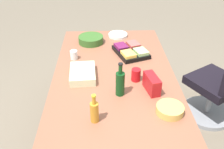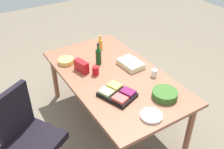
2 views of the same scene
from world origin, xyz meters
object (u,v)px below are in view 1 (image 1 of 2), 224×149
(red_solo_cup, at_px, (136,75))
(paper_cup, at_px, (74,55))
(fruit_platter, at_px, (131,51))
(dressing_bottle, at_px, (94,111))
(chip_bag_red, at_px, (152,84))
(office_chair, at_px, (218,89))
(chip_bowl, at_px, (170,110))
(conference_table, at_px, (114,80))
(wine_bottle, at_px, (120,83))
(paper_plate_stack, at_px, (118,35))
(salad_bowl, at_px, (91,40))
(sheet_cake, at_px, (83,74))

(red_solo_cup, height_order, paper_cup, red_solo_cup)
(fruit_platter, bearing_deg, dressing_bottle, 160.31)
(chip_bag_red, distance_m, dressing_bottle, 0.57)
(office_chair, height_order, chip_bag_red, office_chair)
(chip_bowl, height_order, dressing_bottle, dressing_bottle)
(fruit_platter, bearing_deg, conference_table, 152.97)
(conference_table, xyz_separation_m, red_solo_cup, (-0.11, -0.18, 0.13))
(chip_bag_red, xyz_separation_m, wine_bottle, (-0.04, 0.26, 0.04))
(conference_table, distance_m, chip_bowl, 0.67)
(conference_table, xyz_separation_m, paper_plate_stack, (0.81, -0.08, 0.09))
(chip_bowl, distance_m, dressing_bottle, 0.55)
(chip_bowl, bearing_deg, conference_table, 35.04)
(office_chair, distance_m, paper_plate_stack, 1.26)
(fruit_platter, bearing_deg, salad_bowl, 56.30)
(conference_table, height_order, paper_cup, paper_cup)
(wine_bottle, bearing_deg, sheet_cake, 50.07)
(office_chair, distance_m, paper_cup, 1.56)
(conference_table, height_order, chip_bowl, chip_bowl)
(chip_bowl, distance_m, salad_bowl, 1.34)
(conference_table, xyz_separation_m, fruit_platter, (0.37, -0.19, 0.10))
(dressing_bottle, xyz_separation_m, salad_bowl, (1.26, 0.07, -0.05))
(office_chair, height_order, paper_cup, office_chair)
(salad_bowl, xyz_separation_m, sheet_cake, (-0.70, 0.05, -0.00))
(office_chair, xyz_separation_m, chip_bag_red, (-0.47, 0.83, 0.42))
(fruit_platter, relative_size, wine_bottle, 1.51)
(chip_bowl, xyz_separation_m, salad_bowl, (1.20, 0.61, 0.01))
(conference_table, relative_size, chip_bowl, 9.75)
(sheet_cake, bearing_deg, chip_bowl, -127.02)
(dressing_bottle, bearing_deg, sheet_cake, 11.83)
(conference_table, xyz_separation_m, chip_bowl, (-0.55, -0.38, 0.10))
(office_chair, bearing_deg, chip_bowl, 135.12)
(dressing_bottle, distance_m, wine_bottle, 0.36)
(fruit_platter, height_order, paper_cup, paper_cup)
(conference_table, distance_m, red_solo_cup, 0.25)
(fruit_platter, bearing_deg, chip_bag_red, -170.80)
(red_solo_cup, relative_size, paper_plate_stack, 0.50)
(paper_cup, bearing_deg, office_chair, -93.32)
(office_chair, distance_m, dressing_bottle, 1.58)
(chip_bag_red, relative_size, salad_bowl, 0.73)
(conference_table, bearing_deg, wine_bottle, -173.69)
(red_solo_cup, bearing_deg, chip_bowl, -155.33)
(chip_bowl, xyz_separation_m, sheet_cake, (0.50, 0.66, 0.01))
(salad_bowl, relative_size, wine_bottle, 0.95)
(paper_cup, bearing_deg, dressing_bottle, -165.92)
(conference_table, relative_size, fruit_platter, 4.51)
(dressing_bottle, bearing_deg, chip_bag_red, -53.38)
(paper_plate_stack, bearing_deg, chip_bowl, -167.53)
(chip_bag_red, height_order, paper_cup, chip_bag_red)
(fruit_platter, relative_size, red_solo_cup, 3.94)
(sheet_cake, bearing_deg, paper_plate_stack, -22.81)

